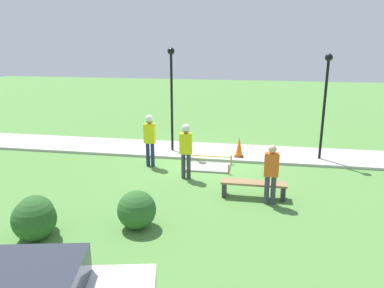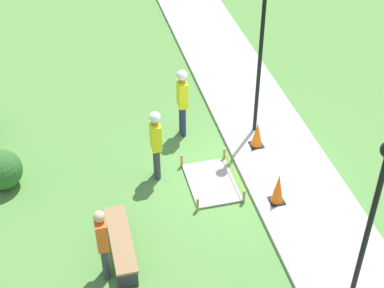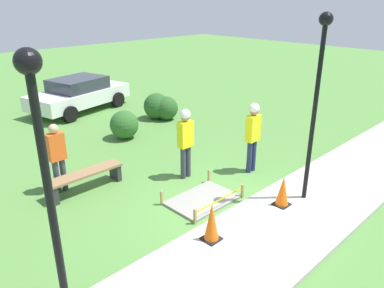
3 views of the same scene
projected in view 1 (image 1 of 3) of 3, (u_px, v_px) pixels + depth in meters
name	position (u px, v px, depth m)	size (l,w,h in m)	color
ground_plane	(207.00, 161.00, 14.44)	(60.00, 60.00, 0.00)	#51843D
sidewalk	(211.00, 151.00, 15.51)	(28.00, 2.29, 0.10)	#ADAAA3
wet_concrete_patch	(208.00, 167.00, 13.68)	(1.64, 1.14, 0.36)	gray
traffic_cone_near_patch	(239.00, 147.00, 14.57)	(0.34, 0.34, 0.79)	black
traffic_cone_far_patch	(188.00, 144.00, 15.15)	(0.34, 0.34, 0.71)	black
park_bench	(254.00, 186.00, 11.03)	(1.92, 0.44, 0.49)	#2D2D33
worker_supervisor	(186.00, 146.00, 12.34)	(0.40, 0.27, 1.88)	#383D47
worker_assistant	(150.00, 135.00, 13.53)	(0.40, 0.28, 1.94)	navy
bystander_in_orange_shirt	(271.00, 171.00, 10.42)	(0.40, 0.23, 1.75)	#383D47
lamppost_near	(172.00, 85.00, 14.80)	(0.28, 0.28, 4.13)	black
lamppost_far	(326.00, 92.00, 13.74)	(0.28, 0.28, 3.95)	black
shrub_rounded_near	(137.00, 210.00, 9.21)	(0.96, 0.96, 0.96)	#2D6028
shrub_rounded_mid	(34.00, 219.00, 8.68)	(1.01, 1.01, 1.01)	#285623
shrub_rounded_far	(35.00, 214.00, 9.05)	(0.91, 0.91, 0.91)	#285623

